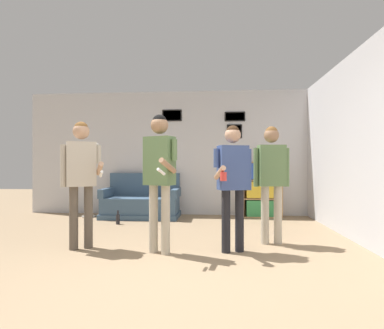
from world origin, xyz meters
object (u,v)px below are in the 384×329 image
(person_player_foreground_center, at_px, (159,168))
(bottle_on_floor, at_px, (118,219))
(bookshelf, at_px, (262,189))
(person_player_foreground_left, at_px, (81,171))
(person_watcher_holding_cup, at_px, (233,175))
(floor_lamp, at_px, (89,162))
(person_spectator_near_bookshelf, at_px, (271,172))
(couch, at_px, (142,203))

(person_player_foreground_center, distance_m, bottle_on_floor, 2.24)
(bottle_on_floor, bearing_deg, bookshelf, 19.55)
(person_player_foreground_left, relative_size, person_watcher_holding_cup, 1.04)
(floor_lamp, distance_m, person_player_foreground_center, 3.09)
(floor_lamp, xyz_separation_m, person_player_foreground_center, (1.94, -2.40, -0.09))
(person_watcher_holding_cup, relative_size, person_spectator_near_bookshelf, 0.98)
(floor_lamp, xyz_separation_m, person_player_foreground_left, (0.89, -2.29, -0.13))
(couch, relative_size, bottle_on_floor, 6.21)
(bookshelf, distance_m, floor_lamp, 3.66)
(person_spectator_near_bookshelf, bearing_deg, bookshelf, 84.81)
(person_watcher_holding_cup, xyz_separation_m, bottle_on_floor, (-2.00, 1.59, -0.86))
(bookshelf, height_order, bottle_on_floor, bookshelf)
(person_player_foreground_left, xyz_separation_m, person_player_foreground_center, (1.05, -0.11, 0.04))
(couch, bearing_deg, person_spectator_near_bookshelf, -39.95)
(couch, height_order, floor_lamp, floor_lamp)
(person_spectator_near_bookshelf, bearing_deg, floor_lamp, 151.62)
(bookshelf, relative_size, floor_lamp, 0.74)
(floor_lamp, bearing_deg, bottle_on_floor, -39.03)
(bookshelf, distance_m, person_watcher_holding_cup, 2.70)
(person_player_foreground_center, bearing_deg, floor_lamp, 129.03)
(person_player_foreground_center, relative_size, bottle_on_floor, 6.77)
(couch, relative_size, person_watcher_holding_cup, 0.99)
(bookshelf, relative_size, person_player_foreground_center, 0.67)
(person_player_foreground_left, distance_m, bottle_on_floor, 1.84)
(bottle_on_floor, bearing_deg, person_player_foreground_left, -88.50)
(person_player_foreground_left, bearing_deg, bookshelf, 43.54)
(person_player_foreground_left, height_order, person_spectator_near_bookshelf, person_player_foreground_left)
(floor_lamp, relative_size, person_spectator_near_bookshelf, 0.96)
(person_watcher_holding_cup, relative_size, bottle_on_floor, 6.26)
(floor_lamp, height_order, person_player_foreground_center, person_player_foreground_center)
(person_watcher_holding_cup, bearing_deg, person_spectator_near_bookshelf, 38.44)
(couch, relative_size, person_player_foreground_center, 0.92)
(person_watcher_holding_cup, bearing_deg, bookshelf, 73.73)
(bookshelf, relative_size, bottle_on_floor, 4.56)
(bottle_on_floor, bearing_deg, floor_lamp, 140.97)
(bottle_on_floor, bearing_deg, person_player_foreground_center, -57.40)
(person_player_foreground_center, xyz_separation_m, person_spectator_near_bookshelf, (1.46, 0.56, -0.07))
(bottle_on_floor, bearing_deg, person_watcher_holding_cup, -38.52)
(bookshelf, bearing_deg, person_player_foreground_left, -136.46)
(couch, height_order, person_player_foreground_center, person_player_foreground_center)
(couch, bearing_deg, floor_lamp, -175.34)
(person_watcher_holding_cup, height_order, person_spectator_near_bookshelf, person_spectator_near_bookshelf)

